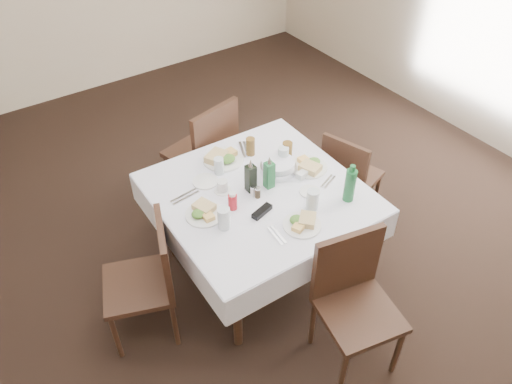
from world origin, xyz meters
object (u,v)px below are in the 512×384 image
Objects in this scene: water_w at (224,218)px; coffee_mug at (223,186)px; oil_cruet_green at (269,174)px; bread_basket at (278,166)px; water_n at (219,166)px; oil_cruet_dark at (251,177)px; water_s at (312,200)px; ketchup_bottle at (233,201)px; chair_west at (151,275)px; dining_table at (259,200)px; chair_south at (353,294)px; green_bottle at (350,185)px; chair_north at (207,149)px; chair_east at (348,174)px; water_e at (283,156)px.

coffee_mug is (0.17, 0.29, -0.04)m from water_w.
water_w is at bearing -160.67° from oil_cruet_green.
water_n is at bearing 148.54° from bread_basket.
oil_cruet_dark is at bearing -167.80° from bread_basket.
ketchup_bottle is at bearing 144.89° from water_s.
chair_west is at bearing -154.56° from water_n.
dining_table is at bearing 2.17° from chair_west.
dining_table is 1.48× the size of chair_west.
chair_south is 3.39× the size of green_bottle.
chair_north is 7.93× the size of water_n.
chair_north is at bearing 69.40° from water_n.
water_s is at bearing 165.79° from green_bottle.
oil_cruet_dark is 0.20m from coffee_mug.
chair_east is at bearing 4.76° from ketchup_bottle.
chair_north is at bearing 94.40° from water_s.
bread_basket is at bearing 6.98° from chair_west.
water_w is at bearing 122.05° from chair_south.
chair_west is at bearing -177.25° from chair_east.
green_bottle is (0.25, -0.06, 0.05)m from water_s.
chair_south is 3.67× the size of bread_basket.
bread_basket is at bearing -150.23° from water_e.
water_s is 0.53× the size of green_bottle.
oil_cruet_green is (0.01, 0.87, 0.34)m from chair_south.
oil_cruet_dark is at bearing 120.10° from water_s.
oil_cruet_dark is (-0.27, -0.06, 0.07)m from bread_basket.
water_s is 0.26m from green_bottle.
chair_south is at bearing -74.77° from coffee_mug.
chair_north is at bearing 68.41° from coffee_mug.
chair_east is 1.01m from oil_cruet_dark.
dining_table is 0.37m from water_e.
green_bottle reaches higher than coffee_mug.
water_e is (0.31, 0.14, 0.15)m from dining_table.
water_e is (0.22, -0.71, 0.27)m from chair_north.
green_bottle reaches higher than water_w.
coffee_mug is at bearing 78.54° from ketchup_bottle.
ketchup_bottle is (-0.41, 0.29, -0.01)m from water_s.
chair_north reaches higher than water_n.
bread_basket is 1.03× the size of oil_cruet_green.
water_e reaches higher than ketchup_bottle.
green_bottle is at bearing -16.73° from water_w.
chair_south is at bearing -102.87° from water_e.
chair_south is 1.13× the size of chair_east.
chair_south reaches higher than water_n.
oil_cruet_green is at bearing 105.84° from water_s.
chair_south is at bearing -90.42° from oil_cruet_green.
chair_north is 7.80× the size of ketchup_bottle.
chair_south is 6.62× the size of water_e.
water_n is 0.19m from coffee_mug.
green_bottle is at bearing -48.91° from oil_cruet_green.
chair_north is at bearing 105.38° from green_bottle.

